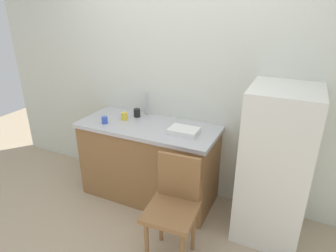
{
  "coord_description": "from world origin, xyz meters",
  "views": [
    {
      "loc": [
        1.14,
        -1.75,
        1.99
      ],
      "look_at": [
        0.03,
        0.6,
        0.9
      ],
      "focal_mm": 30.93,
      "sensor_mm": 36.0,
      "label": 1
    }
  ],
  "objects_px": {
    "cup_blue": "(105,120)",
    "cup_black": "(137,113)",
    "cup_yellow": "(124,116)",
    "dish_tray": "(184,131)",
    "chair": "(174,205)",
    "refrigerator": "(275,165)"
  },
  "relations": [
    {
      "from": "cup_blue",
      "to": "chair",
      "type": "bearing_deg",
      "value": -26.13
    },
    {
      "from": "refrigerator",
      "to": "cup_black",
      "type": "bearing_deg",
      "value": 173.68
    },
    {
      "from": "cup_blue",
      "to": "cup_black",
      "type": "relative_size",
      "value": 0.79
    },
    {
      "from": "chair",
      "to": "cup_blue",
      "type": "relative_size",
      "value": 12.67
    },
    {
      "from": "dish_tray",
      "to": "cup_yellow",
      "type": "bearing_deg",
      "value": 175.13
    },
    {
      "from": "cup_blue",
      "to": "refrigerator",
      "type": "bearing_deg",
      "value": 4.77
    },
    {
      "from": "chair",
      "to": "cup_yellow",
      "type": "xyz_separation_m",
      "value": [
        -0.88,
        0.67,
        0.39
      ]
    },
    {
      "from": "refrigerator",
      "to": "chair",
      "type": "xyz_separation_m",
      "value": [
        -0.69,
        -0.64,
        -0.2
      ]
    },
    {
      "from": "dish_tray",
      "to": "chair",
      "type": "bearing_deg",
      "value": -74.61
    },
    {
      "from": "refrigerator",
      "to": "chair",
      "type": "relative_size",
      "value": 1.57
    },
    {
      "from": "chair",
      "to": "cup_yellow",
      "type": "relative_size",
      "value": 11.22
    },
    {
      "from": "refrigerator",
      "to": "cup_black",
      "type": "height_order",
      "value": "refrigerator"
    },
    {
      "from": "chair",
      "to": "cup_black",
      "type": "height_order",
      "value": "cup_black"
    },
    {
      "from": "cup_black",
      "to": "cup_yellow",
      "type": "bearing_deg",
      "value": -120.39
    },
    {
      "from": "chair",
      "to": "cup_black",
      "type": "relative_size",
      "value": 10.03
    },
    {
      "from": "cup_blue",
      "to": "cup_yellow",
      "type": "height_order",
      "value": "cup_yellow"
    },
    {
      "from": "cup_yellow",
      "to": "refrigerator",
      "type": "bearing_deg",
      "value": -1.15
    },
    {
      "from": "refrigerator",
      "to": "cup_yellow",
      "type": "relative_size",
      "value": 17.6
    },
    {
      "from": "refrigerator",
      "to": "cup_black",
      "type": "xyz_separation_m",
      "value": [
        -1.49,
        0.16,
        0.2
      ]
    },
    {
      "from": "refrigerator",
      "to": "cup_blue",
      "type": "relative_size",
      "value": 19.87
    },
    {
      "from": "chair",
      "to": "refrigerator",
      "type": "bearing_deg",
      "value": 38.81
    },
    {
      "from": "dish_tray",
      "to": "cup_blue",
      "type": "height_order",
      "value": "cup_blue"
    }
  ]
}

